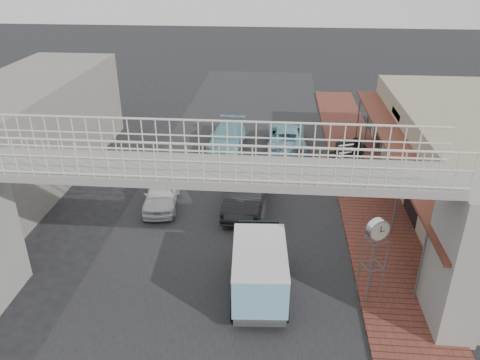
% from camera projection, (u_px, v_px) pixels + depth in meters
% --- Properties ---
extents(ground, '(120.00, 120.00, 0.00)m').
position_uv_depth(ground, '(226.00, 241.00, 19.47)').
color(ground, black).
rests_on(ground, ground).
extents(road_strip, '(10.00, 60.00, 0.01)m').
position_uv_depth(road_strip, '(226.00, 241.00, 19.47)').
color(road_strip, black).
rests_on(road_strip, ground).
extents(sidewalk, '(3.00, 40.00, 0.10)m').
position_uv_depth(sidewalk, '(373.00, 211.00, 21.63)').
color(sidewalk, brown).
rests_on(sidewalk, ground).
extents(shophouse_row, '(7.20, 18.00, 4.00)m').
position_uv_depth(shophouse_row, '(474.00, 167.00, 21.31)').
color(shophouse_row, gray).
rests_on(shophouse_row, ground).
extents(footbridge, '(16.40, 2.40, 6.34)m').
position_uv_depth(footbridge, '(211.00, 228.00, 14.49)').
color(footbridge, gray).
rests_on(footbridge, ground).
extents(building_far_left, '(5.00, 14.00, 5.00)m').
position_uv_depth(building_far_left, '(31.00, 128.00, 24.56)').
color(building_far_left, gray).
rests_on(building_far_left, ground).
extents(white_hatchback, '(1.92, 3.85, 1.26)m').
position_uv_depth(white_hatchback, '(161.00, 193.00, 21.99)').
color(white_hatchback, silver).
rests_on(white_hatchback, ground).
extents(dark_sedan, '(2.02, 4.86, 1.56)m').
position_uv_depth(dark_sedan, '(247.00, 191.00, 21.82)').
color(dark_sedan, black).
rests_on(dark_sedan, ground).
extents(angkot_curb, '(2.36, 4.98, 1.37)m').
position_uv_depth(angkot_curb, '(286.00, 137.00, 28.44)').
color(angkot_curb, '#71B2C4').
rests_on(angkot_curb, ground).
extents(angkot_far, '(2.17, 4.79, 1.36)m').
position_uv_depth(angkot_far, '(227.00, 137.00, 28.46)').
color(angkot_far, '#66A4B1').
rests_on(angkot_far, ground).
extents(angkot_van, '(2.10, 4.17, 1.99)m').
position_uv_depth(angkot_van, '(259.00, 264.00, 15.98)').
color(angkot_van, black).
rests_on(angkot_van, ground).
extents(motorcycle_near, '(2.04, 1.15, 1.01)m').
position_uv_depth(motorcycle_near, '(347.00, 155.00, 26.15)').
color(motorcycle_near, black).
rests_on(motorcycle_near, sidewalk).
extents(motorcycle_far, '(1.82, 1.01, 1.05)m').
position_uv_depth(motorcycle_far, '(343.00, 149.00, 26.87)').
color(motorcycle_far, black).
rests_on(motorcycle_far, sidewalk).
extents(street_clock, '(0.80, 0.78, 3.09)m').
position_uv_depth(street_clock, '(377.00, 233.00, 15.15)').
color(street_clock, '#59595B').
rests_on(street_clock, sidewalk).
extents(arrow_sign, '(1.76, 1.18, 2.91)m').
position_uv_depth(arrow_sign, '(360.00, 149.00, 22.13)').
color(arrow_sign, '#59595B').
rests_on(arrow_sign, sidewalk).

